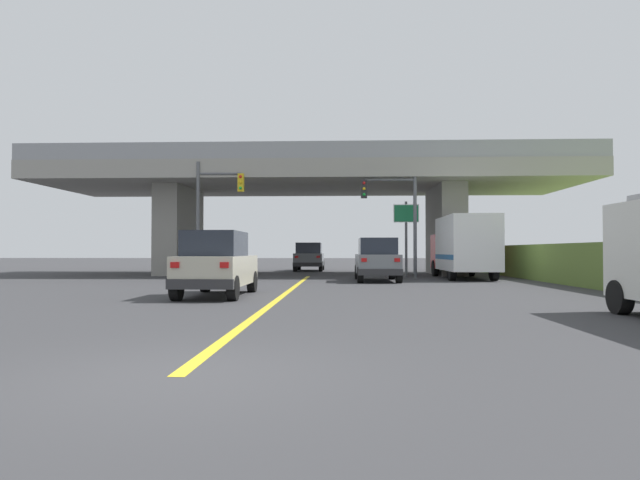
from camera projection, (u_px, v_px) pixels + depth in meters
ground at (311, 274)px, 33.42m from camera, size 160.00×160.00×0.00m
overpass_bridge at (311, 191)px, 33.52m from camera, size 31.65×9.91×7.21m
lane_divider_stripe at (286, 293)px, 18.39m from camera, size 0.20×24.62×0.01m
suv_lead at (217, 264)px, 17.05m from camera, size 1.88×4.46×2.02m
suv_crossing at (377, 260)px, 25.64m from camera, size 2.00×4.31×2.02m
box_truck at (464, 247)px, 28.06m from camera, size 2.33×6.86×3.16m
sedan_oncoming at (309, 257)px, 39.50m from camera, size 2.05×4.69×2.02m
traffic_signal_nearside at (397, 208)px, 28.52m from camera, size 2.91×0.36×5.68m
traffic_signal_farside at (212, 205)px, 28.72m from camera, size 2.53×0.36×6.14m
highway_sign at (406, 222)px, 29.90m from camera, size 1.38×0.17×4.14m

